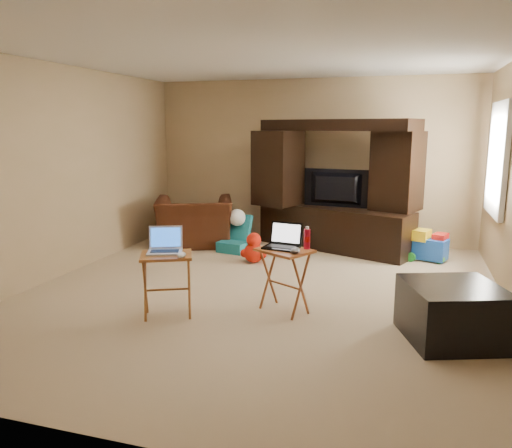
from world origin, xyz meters
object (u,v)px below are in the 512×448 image
(mouse_right, at_px, (295,250))
(water_bottle, at_px, (307,239))
(television, at_px, (335,189))
(tray_table_right, at_px, (284,280))
(child_rocker, at_px, (234,233))
(mouse_left, at_px, (181,255))
(plush_toy, at_px, (254,248))
(recliner, at_px, (194,222))
(entertainment_center, at_px, (335,186))
(push_toy, at_px, (426,244))
(ottoman, at_px, (453,313))
(laptop_left, at_px, (164,241))
(laptop_right, at_px, (281,236))
(tray_table_left, at_px, (167,285))

(mouse_right, xyz_separation_m, water_bottle, (0.07, 0.20, 0.07))
(television, bearing_deg, tray_table_right, 94.55)
(child_rocker, relative_size, mouse_left, 4.31)
(plush_toy, height_order, mouse_right, mouse_right)
(plush_toy, relative_size, water_bottle, 2.13)
(recliner, bearing_deg, mouse_left, 89.49)
(entertainment_center, distance_m, mouse_right, 2.82)
(push_toy, xyz_separation_m, ottoman, (0.15, -2.67, 0.03))
(water_bottle, bearing_deg, laptop_left, -158.34)
(laptop_left, bearing_deg, entertainment_center, 48.32)
(television, relative_size, child_rocker, 1.79)
(ottoman, distance_m, laptop_right, 1.65)
(mouse_right, bearing_deg, tray_table_right, 137.29)
(laptop_left, height_order, mouse_left, laptop_left)
(mouse_left, xyz_separation_m, mouse_right, (0.96, 0.40, 0.02))
(ottoman, relative_size, mouse_left, 6.03)
(recliner, bearing_deg, television, 167.02)
(mouse_left, bearing_deg, laptop_right, 34.11)
(laptop_left, bearing_deg, ottoman, -17.31)
(water_bottle, bearing_deg, laptop_right, -165.96)
(plush_toy, xyz_separation_m, laptop_left, (-0.24, -2.03, 0.52))
(plush_toy, distance_m, push_toy, 2.33)
(water_bottle, bearing_deg, child_rocker, 125.67)
(plush_toy, xyz_separation_m, ottoman, (2.32, -1.84, 0.04))
(entertainment_center, height_order, mouse_right, entertainment_center)
(mouse_left, bearing_deg, plush_toy, 89.36)
(television, height_order, child_rocker, television)
(child_rocker, distance_m, laptop_left, 2.58)
(tray_table_left, xyz_separation_m, water_bottle, (1.22, 0.53, 0.42))
(entertainment_center, relative_size, child_rocker, 4.30)
(entertainment_center, distance_m, child_rocker, 1.61)
(television, height_order, water_bottle, television)
(tray_table_left, bearing_deg, laptop_right, 0.44)
(tray_table_right, bearing_deg, ottoman, 20.21)
(recliner, relative_size, mouse_right, 8.75)
(push_toy, bearing_deg, laptop_right, -100.40)
(laptop_right, relative_size, water_bottle, 1.70)
(tray_table_right, relative_size, water_bottle, 3.25)
(television, distance_m, ottoman, 3.28)
(plush_toy, height_order, tray_table_left, tray_table_left)
(television, xyz_separation_m, mouse_left, (-0.92, -3.16, -0.27))
(child_rocker, height_order, water_bottle, water_bottle)
(recliner, bearing_deg, laptop_right, 107.79)
(child_rocker, xyz_separation_m, laptop_left, (0.20, -2.53, 0.46))
(tray_table_right, bearing_deg, entertainment_center, 117.02)
(child_rocker, distance_m, mouse_left, 2.69)
(plush_toy, bearing_deg, ottoman, -38.41)
(entertainment_center, relative_size, mouse_left, 18.55)
(recliner, height_order, tray_table_right, recliner)
(push_toy, relative_size, laptop_left, 1.77)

